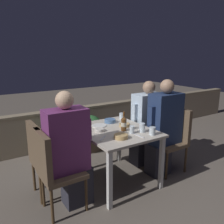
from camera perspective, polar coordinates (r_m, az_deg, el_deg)
name	(u,v)px	position (r m, az deg, el deg)	size (l,w,h in m)	color
ground_plane	(115,180)	(3.37, 0.75, -16.03)	(16.00, 16.00, 0.00)	#665B51
parapet_wall	(70,126)	(4.48, -10.12, -3.42)	(9.00, 0.18, 0.70)	gray
dining_table	(115,136)	(3.10, 0.79, -5.84)	(0.87, 1.04, 0.72)	#BCB2A3
planter_hedge	(79,133)	(4.12, -7.94, -5.00)	(0.85, 0.47, 0.62)	brown
chair_left_near	(52,165)	(2.63, -14.21, -12.34)	(0.45, 0.44, 0.92)	brown
person_purple_stripe	(70,151)	(2.64, -10.16, -9.19)	(0.51, 0.26, 1.32)	#282833
chair_left_far	(44,154)	(2.91, -16.13, -9.73)	(0.45, 0.44, 0.92)	brown
chair_right_near	(173,134)	(3.56, 14.44, -5.15)	(0.45, 0.44, 0.92)	brown
person_navy_jumper	(163,128)	(3.38, 12.24, -3.72)	(0.51, 0.26, 1.35)	#282833
chair_right_far	(156,127)	(3.83, 10.47, -3.58)	(0.45, 0.44, 0.92)	brown
person_blue_shirt	(146,123)	(3.67, 8.21, -2.66)	(0.51, 0.26, 1.29)	#282833
beer_bottle	(124,123)	(3.01, 2.85, -2.78)	(0.07, 0.07, 0.25)	brown
plate_0	(99,126)	(3.23, -3.13, -3.28)	(0.20, 0.20, 0.01)	white
bowl_0	(125,125)	(3.20, 3.05, -3.08)	(0.15, 0.15, 0.04)	tan
bowl_1	(100,130)	(3.01, -3.00, -4.28)	(0.12, 0.12, 0.04)	beige
bowl_2	(110,121)	(3.37, -0.48, -2.07)	(0.16, 0.16, 0.05)	#4C709E
bowl_3	(121,136)	(2.77, 2.16, -5.82)	(0.17, 0.17, 0.05)	tan
glass_cup_0	(152,131)	(2.91, 9.68, -4.53)	(0.07, 0.07, 0.10)	silver
glass_cup_1	(122,116)	(3.56, 2.31, -0.94)	(0.07, 0.07, 0.09)	silver
glass_cup_2	(132,130)	(2.93, 4.83, -4.25)	(0.06, 0.06, 0.09)	silver
glass_cup_3	(142,128)	(2.99, 7.27, -3.75)	(0.07, 0.07, 0.11)	silver
fork_0	(81,126)	(3.22, -7.43, -3.47)	(0.07, 0.17, 0.01)	silver
fork_1	(103,138)	(2.77, -2.22, -6.31)	(0.14, 0.12, 0.01)	silver
fork_2	(139,136)	(2.86, 6.59, -5.74)	(0.03, 0.17, 0.01)	silver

